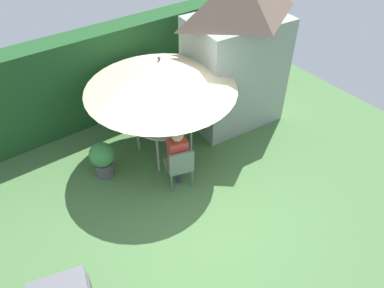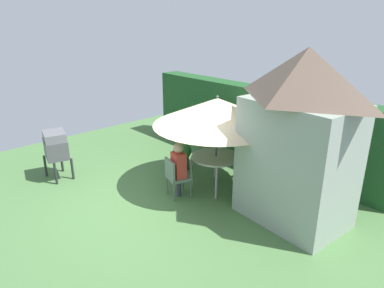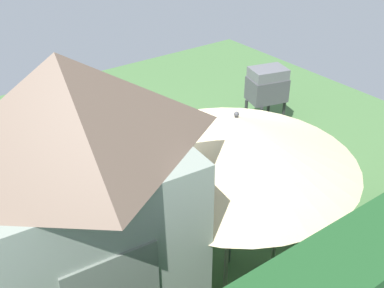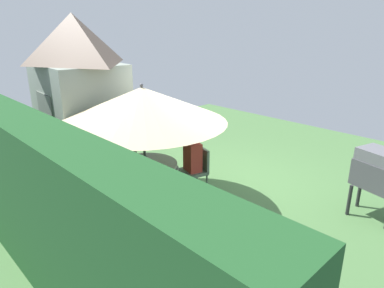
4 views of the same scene
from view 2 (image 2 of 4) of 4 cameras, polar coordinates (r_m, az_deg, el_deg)
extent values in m
plane|color=#47703D|center=(7.74, -6.21, -9.37)|extent=(11.00, 11.00, 0.00)
cube|color=#1E4C23|center=(9.64, 10.42, 3.13)|extent=(7.36, 0.60, 2.05)
cube|color=gray|center=(6.88, 16.75, -2.94)|extent=(2.06, 1.54, 2.40)
pyramid|color=brown|center=(6.44, 18.26, 10.80)|extent=(2.18, 1.63, 0.93)
cube|color=slate|center=(7.53, 19.69, -3.44)|extent=(0.82, 0.10, 1.87)
cylinder|color=#B2ADA3|center=(8.00, 3.95, -2.11)|extent=(1.13, 1.13, 0.04)
cylinder|color=gray|center=(8.16, -0.07, -4.62)|extent=(0.05, 0.05, 0.75)
cylinder|color=gray|center=(7.66, 3.99, -6.45)|extent=(0.05, 0.05, 0.75)
cylinder|color=gray|center=(8.67, 3.79, -3.11)|extent=(0.05, 0.05, 0.75)
cylinder|color=gray|center=(8.20, 7.82, -4.71)|extent=(0.05, 0.05, 0.75)
cylinder|color=#4C4C51|center=(7.89, 4.00, -0.09)|extent=(0.04, 0.04, 2.14)
cone|color=beige|center=(7.66, 4.14, 5.35)|extent=(2.85, 2.85, 0.59)
sphere|color=#4C4C51|center=(7.58, 4.20, 7.73)|extent=(0.06, 0.06, 0.06)
cube|color=#47474C|center=(9.09, -21.38, -0.70)|extent=(0.80, 0.66, 0.45)
cube|color=slate|center=(8.99, -21.64, 1.24)|extent=(0.76, 0.63, 0.20)
cylinder|color=#262628|center=(9.48, -22.88, -3.33)|extent=(0.06, 0.06, 0.55)
cylinder|color=#262628|center=(8.93, -21.45, -4.54)|extent=(0.06, 0.06, 0.55)
cylinder|color=#262628|center=(9.61, -20.56, -2.70)|extent=(0.06, 0.06, 0.55)
cylinder|color=#262628|center=(9.07, -19.01, -3.85)|extent=(0.06, 0.06, 0.55)
cube|color=slate|center=(7.74, -2.18, -5.50)|extent=(0.57, 0.57, 0.06)
cube|color=slate|center=(7.57, -3.65, -4.26)|extent=(0.46, 0.18, 0.45)
cylinder|color=#516155|center=(7.93, -4.08, -6.67)|extent=(0.04, 0.04, 0.45)
cylinder|color=#516155|center=(7.60, -2.91, -7.90)|extent=(0.04, 0.04, 0.45)
cylinder|color=#516155|center=(8.07, -1.45, -6.11)|extent=(0.04, 0.04, 0.45)
cylinder|color=#516155|center=(7.75, -0.18, -7.29)|extent=(0.04, 0.04, 0.45)
cube|color=slate|center=(8.59, 10.50, -3.12)|extent=(0.60, 0.60, 0.06)
cube|color=slate|center=(8.61, 11.81, -1.54)|extent=(0.44, 0.22, 0.45)
cylinder|color=#516155|center=(8.63, 12.22, -4.78)|extent=(0.04, 0.04, 0.45)
cylinder|color=#516155|center=(8.94, 10.88, -3.78)|extent=(0.04, 0.04, 0.45)
cylinder|color=#516155|center=(8.43, 9.91, -5.22)|extent=(0.04, 0.04, 0.45)
cylinder|color=#516155|center=(8.75, 8.62, -4.17)|extent=(0.04, 0.04, 0.45)
cylinder|color=#4C4C51|center=(9.20, -1.59, -3.18)|extent=(0.35, 0.35, 0.31)
sphere|color=#3D8442|center=(9.06, -1.61, -1.09)|extent=(0.48, 0.48, 0.48)
cube|color=#CC3D33|center=(7.61, -2.21, -3.43)|extent=(0.39, 0.33, 0.55)
sphere|color=tan|center=(7.46, -2.25, -0.65)|extent=(0.22, 0.22, 0.22)
cylinder|color=#383347|center=(7.83, -2.16, -6.88)|extent=(0.10, 0.10, 0.48)
camera|label=1|loc=(8.20, -45.07, 24.87)|focal=34.85mm
camera|label=3|loc=(9.07, 37.50, 20.86)|focal=44.55mm
camera|label=4|loc=(13.05, -0.81, 17.11)|focal=32.38mm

